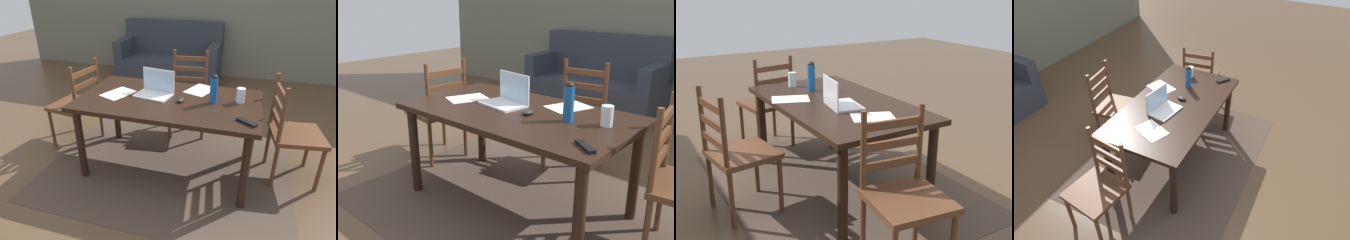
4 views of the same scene
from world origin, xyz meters
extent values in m
plane|color=brown|center=(0.00, 0.00, 0.00)|extent=(14.00, 14.00, 0.00)
cube|color=#47382D|center=(0.00, 0.00, 0.00)|extent=(2.34, 1.80, 0.01)
cube|color=black|center=(0.00, 0.00, 0.71)|extent=(1.62, 0.90, 0.04)
cylinder|color=black|center=(-0.73, -0.37, 0.35)|extent=(0.07, 0.07, 0.69)
cylinder|color=black|center=(0.73, -0.37, 0.35)|extent=(0.07, 0.07, 0.69)
cylinder|color=black|center=(-0.73, 0.37, 0.35)|extent=(0.07, 0.07, 0.69)
cylinder|color=black|center=(0.73, 0.37, 0.35)|extent=(0.07, 0.07, 0.69)
cube|color=#56331E|center=(1.14, 0.18, 0.45)|extent=(0.50, 0.50, 0.04)
cylinder|color=#56331E|center=(1.30, 0.40, 0.21)|extent=(0.04, 0.04, 0.43)
cylinder|color=#56331E|center=(1.35, 0.02, 0.21)|extent=(0.04, 0.04, 0.43)
cylinder|color=#56331E|center=(0.93, 0.34, 0.21)|extent=(0.04, 0.04, 0.43)
cylinder|color=#56331E|center=(0.98, -0.03, 0.21)|extent=(0.04, 0.04, 0.43)
cylinder|color=#56331E|center=(0.92, 0.34, 0.70)|extent=(0.04, 0.04, 0.50)
cylinder|color=#56331E|center=(0.97, -0.04, 0.70)|extent=(0.04, 0.04, 0.50)
cube|color=#56331E|center=(0.94, 0.15, 0.60)|extent=(0.07, 0.36, 0.05)
cube|color=#56331E|center=(0.94, 0.15, 0.72)|extent=(0.07, 0.36, 0.05)
cube|color=#56331E|center=(0.94, 0.15, 0.85)|extent=(0.07, 0.36, 0.05)
cube|color=#56331E|center=(0.00, 0.78, 0.45)|extent=(0.50, 0.50, 0.04)
cylinder|color=#56331E|center=(0.21, 0.62, 0.21)|extent=(0.04, 0.04, 0.43)
cylinder|color=#56331E|center=(-0.16, 0.57, 0.21)|extent=(0.04, 0.04, 0.43)
cylinder|color=#56331E|center=(0.16, 1.00, 0.21)|extent=(0.04, 0.04, 0.43)
cylinder|color=#56331E|center=(-0.21, 0.94, 0.21)|extent=(0.04, 0.04, 0.43)
cylinder|color=#56331E|center=(0.16, 1.01, 0.70)|extent=(0.04, 0.04, 0.50)
cylinder|color=#56331E|center=(-0.22, 0.95, 0.70)|extent=(0.04, 0.04, 0.50)
cube|color=#56331E|center=(-0.03, 0.98, 0.60)|extent=(0.36, 0.07, 0.05)
cube|color=#56331E|center=(-0.03, 0.98, 0.72)|extent=(0.36, 0.07, 0.05)
cube|color=#56331E|center=(-0.03, 0.98, 0.85)|extent=(0.36, 0.07, 0.05)
cube|color=#56331E|center=(-1.14, 0.18, 0.45)|extent=(0.49, 0.49, 0.04)
cylinder|color=#56331E|center=(-1.35, 0.02, 0.21)|extent=(0.04, 0.04, 0.43)
cylinder|color=#56331E|center=(-1.30, 0.39, 0.21)|extent=(0.04, 0.04, 0.43)
cylinder|color=#56331E|center=(-0.98, -0.03, 0.21)|extent=(0.04, 0.04, 0.43)
cylinder|color=#56331E|center=(-0.93, 0.34, 0.21)|extent=(0.04, 0.04, 0.43)
cylinder|color=#56331E|center=(-0.97, -0.03, 0.70)|extent=(0.04, 0.04, 0.50)
cylinder|color=#56331E|center=(-0.92, 0.34, 0.70)|extent=(0.04, 0.04, 0.50)
cube|color=#56331E|center=(-0.94, 0.15, 0.60)|extent=(0.07, 0.36, 0.05)
cube|color=#56331E|center=(-0.94, 0.15, 0.72)|extent=(0.07, 0.36, 0.05)
cube|color=#56331E|center=(-0.94, 0.15, 0.85)|extent=(0.07, 0.36, 0.05)
cube|color=silver|center=(-0.16, 0.02, 0.74)|extent=(0.35, 0.27, 0.02)
cube|color=silver|center=(-0.14, 0.13, 0.85)|extent=(0.32, 0.06, 0.21)
cube|color=#A5CCEA|center=(-0.14, 0.12, 0.85)|extent=(0.29, 0.05, 0.19)
cylinder|color=#145199|center=(0.39, 0.02, 0.85)|extent=(0.07, 0.07, 0.23)
sphere|color=black|center=(0.39, 0.02, 0.96)|extent=(0.06, 0.06, 0.06)
cylinder|color=silver|center=(0.62, 0.10, 0.80)|extent=(0.07, 0.07, 0.13)
ellipsoid|color=black|center=(0.11, -0.03, 0.75)|extent=(0.06, 0.10, 0.03)
cube|color=black|center=(0.69, -0.29, 0.74)|extent=(0.16, 0.13, 0.02)
cube|color=white|center=(0.23, 0.29, 0.74)|extent=(0.30, 0.35, 0.00)
cube|color=white|center=(-0.49, -0.02, 0.74)|extent=(0.31, 0.35, 0.00)
camera|label=1|loc=(0.68, -2.30, 1.73)|focal=30.86mm
camera|label=2|loc=(1.55, -1.91, 1.49)|focal=39.52mm
camera|label=3|loc=(-2.75, 1.56, 1.64)|focal=44.29mm
camera|label=4|loc=(-2.37, -1.29, 2.58)|focal=32.81mm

